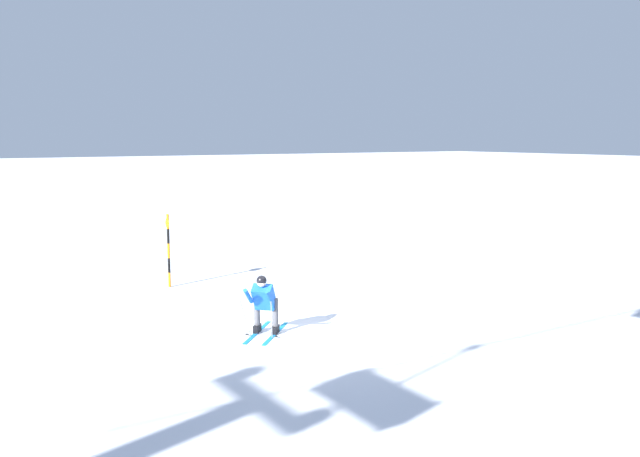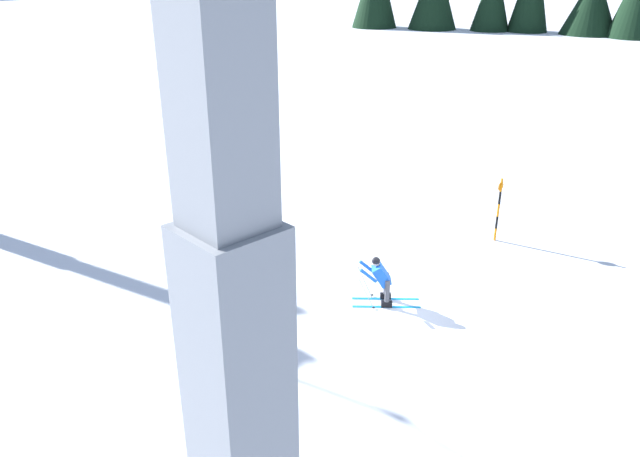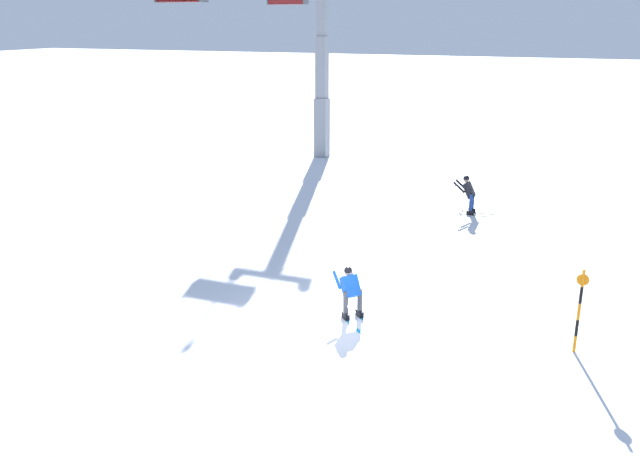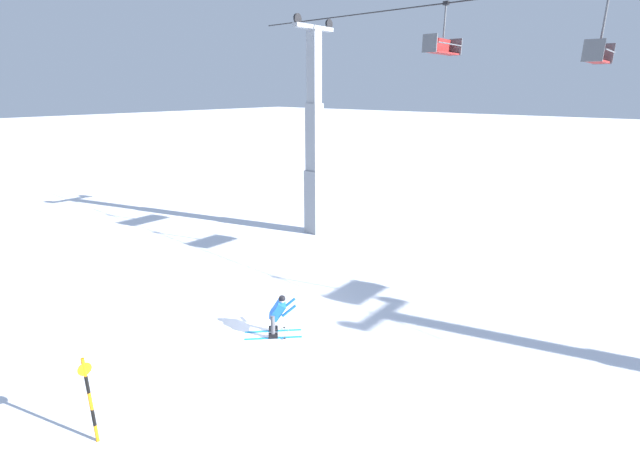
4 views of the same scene
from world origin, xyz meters
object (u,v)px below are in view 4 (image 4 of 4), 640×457
skier_carving_main (278,313)px  chairlift_seat_second (597,51)px  trail_marker_pole (90,398)px  lift_tower_near (314,150)px  chairlift_seat_nearest (441,46)px

skier_carving_main → chairlift_seat_second: size_ratio=0.69×
trail_marker_pole → chairlift_seat_second: bearing=67.7°
lift_tower_near → trail_marker_pole: bearing=-67.3°
chairlift_seat_second → skier_carving_main: bearing=-124.5°
chairlift_seat_nearest → chairlift_seat_second: (5.24, -0.00, -0.45)m
skier_carving_main → chairlift_seat_second: bearing=55.5°
skier_carving_main → trail_marker_pole: (0.08, -5.57, 0.37)m
skier_carving_main → chairlift_seat_nearest: bearing=85.9°
chairlift_seat_second → trail_marker_pole: chairlift_seat_second is taller
skier_carving_main → lift_tower_near: (-5.80, 8.51, 3.60)m
lift_tower_near → chairlift_seat_nearest: lift_tower_near is taller
skier_carving_main → chairlift_seat_second: 12.85m
skier_carving_main → chairlift_seat_nearest: 11.76m
skier_carving_main → lift_tower_near: 10.91m
chairlift_seat_nearest → skier_carving_main: bearing=-94.1°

